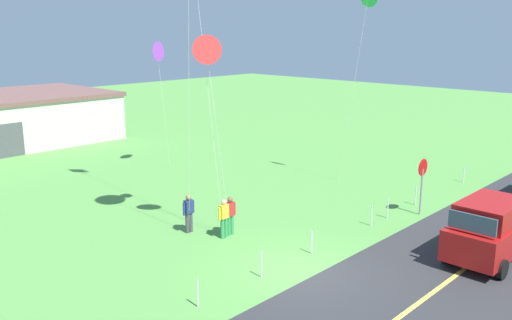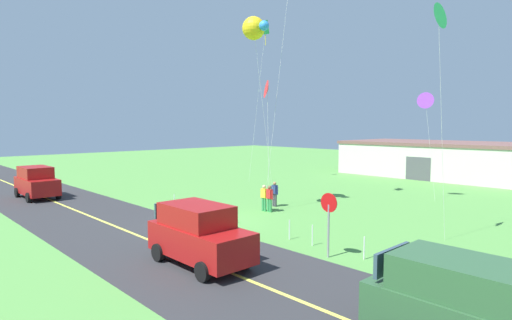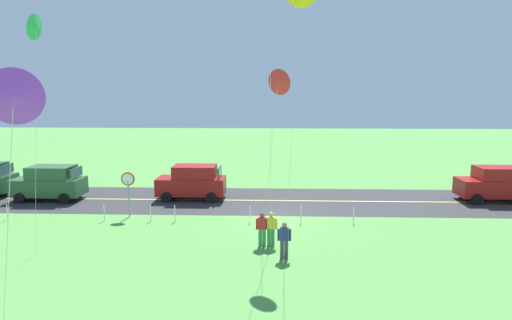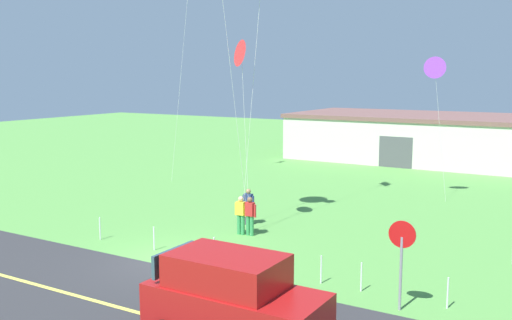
% 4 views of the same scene
% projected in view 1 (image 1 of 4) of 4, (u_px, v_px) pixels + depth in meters
% --- Properties ---
extents(ground_plane, '(120.00, 120.00, 0.10)m').
position_uv_depth(ground_plane, '(302.00, 273.00, 19.00)').
color(ground_plane, '#549342').
extents(asphalt_road, '(120.00, 7.00, 0.00)m').
position_uv_depth(asphalt_road, '(408.00, 311.00, 16.31)').
color(asphalt_road, '#2D2D30').
rests_on(asphalt_road, ground).
extents(road_centre_stripe, '(120.00, 0.16, 0.00)m').
position_uv_depth(road_centre_stripe, '(408.00, 311.00, 16.31)').
color(road_centre_stripe, '#E5E04C').
rests_on(road_centre_stripe, asphalt_road).
extents(car_suv_foreground, '(4.40, 2.12, 2.24)m').
position_uv_depth(car_suv_foreground, '(491.00, 229.00, 19.75)').
color(car_suv_foreground, maroon).
rests_on(car_suv_foreground, ground).
extents(stop_sign, '(0.76, 0.08, 2.56)m').
position_uv_depth(stop_sign, '(422.00, 176.00, 24.36)').
color(stop_sign, gray).
rests_on(stop_sign, ground).
extents(person_adult_near, '(0.58, 0.22, 1.60)m').
position_uv_depth(person_adult_near, '(224.00, 217.00, 21.81)').
color(person_adult_near, '#338C4C').
rests_on(person_adult_near, ground).
extents(person_adult_companion, '(0.58, 0.22, 1.60)m').
position_uv_depth(person_adult_companion, '(189.00, 212.00, 22.41)').
color(person_adult_companion, '#3F3F47').
rests_on(person_adult_companion, ground).
extents(person_child_watcher, '(0.58, 0.22, 1.60)m').
position_uv_depth(person_child_watcher, '(230.00, 214.00, 22.14)').
color(person_child_watcher, '#338C4C').
rests_on(person_child_watcher, ground).
extents(kite_yellow_high, '(1.23, 0.93, 7.90)m').
position_uv_depth(kite_yellow_high, '(207.00, 51.00, 20.46)').
color(kite_yellow_high, silver).
rests_on(kite_yellow_high, ground).
extents(kite_orange_near, '(1.35, 0.54, 7.41)m').
position_uv_depth(kite_orange_near, '(157.00, 52.00, 30.94)').
color(kite_orange_near, silver).
rests_on(kite_orange_near, ground).
extents(fence_post_0, '(0.05, 0.05, 0.90)m').
position_uv_depth(fence_post_0, '(198.00, 293.00, 16.45)').
color(fence_post_0, silver).
rests_on(fence_post_0, ground).
extents(fence_post_1, '(0.05, 0.05, 0.90)m').
position_uv_depth(fence_post_1, '(261.00, 265.00, 18.43)').
color(fence_post_1, silver).
rests_on(fence_post_1, ground).
extents(fence_post_2, '(0.05, 0.05, 0.90)m').
position_uv_depth(fence_post_2, '(312.00, 242.00, 20.36)').
color(fence_post_2, silver).
rests_on(fence_post_2, ground).
extents(fence_post_3, '(0.05, 0.05, 0.90)m').
position_uv_depth(fence_post_3, '(371.00, 216.00, 23.25)').
color(fence_post_3, silver).
rests_on(fence_post_3, ground).
extents(fence_post_4, '(0.05, 0.05, 0.90)m').
position_uv_depth(fence_post_4, '(388.00, 208.00, 24.19)').
color(fence_post_4, silver).
rests_on(fence_post_4, ground).
extents(fence_post_5, '(0.05, 0.05, 0.90)m').
position_uv_depth(fence_post_5, '(416.00, 196.00, 25.99)').
color(fence_post_5, silver).
rests_on(fence_post_5, ground).
extents(fence_post_6, '(0.05, 0.05, 0.90)m').
position_uv_depth(fence_post_6, '(464.00, 174.00, 29.82)').
color(fence_post_6, silver).
rests_on(fence_post_6, ground).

